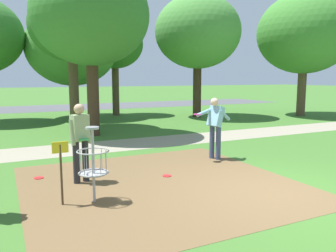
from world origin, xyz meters
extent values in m
plane|color=#3D6B28|center=(0.00, 0.00, 0.00)|extent=(160.00, 160.00, 0.00)
cube|color=brown|center=(-1.86, 1.61, 0.00)|extent=(5.56, 5.50, 0.01)
cylinder|color=#9E9EA3|center=(-3.39, 1.15, 0.68)|extent=(0.05, 0.05, 1.35)
cylinder|color=#9E9EA3|center=(-3.39, 1.15, 1.37)|extent=(0.24, 0.24, 0.04)
torus|color=#9E9EA3|center=(-3.39, 1.15, 0.95)|extent=(0.58, 0.58, 0.02)
torus|color=#9E9EA3|center=(-3.39, 1.15, 0.55)|extent=(0.55, 0.55, 0.03)
cylinder|color=#9E9EA3|center=(-3.39, 1.15, 0.53)|extent=(0.48, 0.48, 0.02)
cylinder|color=gray|center=(-3.15, 1.15, 0.75)|extent=(0.01, 0.01, 0.40)
cylinder|color=gray|center=(-3.20, 1.29, 0.75)|extent=(0.01, 0.01, 0.40)
cylinder|color=gray|center=(-3.31, 1.38, 0.75)|extent=(0.01, 0.01, 0.40)
cylinder|color=gray|center=(-3.46, 1.38, 0.75)|extent=(0.01, 0.01, 0.40)
cylinder|color=gray|center=(-3.58, 1.29, 0.75)|extent=(0.01, 0.01, 0.40)
cylinder|color=gray|center=(-3.63, 1.15, 0.75)|extent=(0.01, 0.01, 0.40)
cylinder|color=gray|center=(-3.58, 1.01, 0.75)|extent=(0.01, 0.01, 0.40)
cylinder|color=gray|center=(-3.46, 0.92, 0.75)|extent=(0.01, 0.01, 0.40)
cylinder|color=gray|center=(-3.31, 0.92, 0.75)|extent=(0.01, 0.01, 0.40)
cylinder|color=gray|center=(-3.20, 1.01, 0.75)|extent=(0.01, 0.01, 0.40)
cylinder|color=#4C3823|center=(-3.94, 1.25, 0.55)|extent=(0.04, 0.04, 1.10)
cube|color=gold|center=(-3.94, 1.25, 1.05)|extent=(0.28, 0.03, 0.20)
cylinder|color=#384260|center=(0.50, 2.87, 0.46)|extent=(0.14, 0.14, 0.92)
cylinder|color=#384260|center=(0.43, 3.08, 0.46)|extent=(0.14, 0.14, 0.92)
cube|color=#84B7D1|center=(0.46, 2.97, 1.20)|extent=(0.48, 0.46, 0.60)
sphere|color=beige|center=(0.41, 2.95, 1.60)|extent=(0.22, 0.22, 0.22)
cylinder|color=#84B7D1|center=(0.13, 3.03, 1.32)|extent=(0.58, 0.27, 0.21)
cylinder|color=#E53D99|center=(-0.14, 2.94, 1.29)|extent=(0.22, 0.22, 0.02)
cylinder|color=#84B7D1|center=(0.68, 2.87, 1.25)|extent=(0.48, 0.23, 0.37)
cylinder|color=#232328|center=(-3.24, 2.48, 0.46)|extent=(0.14, 0.14, 0.92)
cylinder|color=#232328|center=(-3.45, 2.41, 0.46)|extent=(0.14, 0.14, 0.92)
cube|color=#93A875|center=(-3.35, 2.45, 1.20)|extent=(0.41, 0.32, 0.56)
sphere|color=tan|center=(-3.35, 2.45, 1.60)|extent=(0.22, 0.22, 0.22)
cylinder|color=#93A875|center=(-3.16, 2.49, 1.12)|extent=(0.14, 0.18, 0.55)
cylinder|color=#93A875|center=(-3.52, 2.37, 1.12)|extent=(0.14, 0.18, 0.55)
cylinder|color=green|center=(-3.29, 2.28, 0.97)|extent=(0.22, 0.22, 0.02)
cylinder|color=red|center=(-1.48, 2.03, 0.01)|extent=(0.21, 0.21, 0.02)
cylinder|color=red|center=(-4.16, 3.15, 0.01)|extent=(0.21, 0.21, 0.02)
cylinder|color=#422D1E|center=(-1.61, 8.34, 1.46)|extent=(0.46, 0.46, 2.92)
ellipsoid|color=#38752D|center=(-1.61, 8.34, 4.58)|extent=(4.43, 4.43, 3.77)
cylinder|color=brown|center=(-1.90, 10.64, 1.57)|extent=(0.43, 0.43, 3.14)
ellipsoid|color=#2D6623|center=(-1.90, 10.64, 4.50)|extent=(3.63, 3.63, 3.09)
cylinder|color=#422D1E|center=(-1.14, 14.88, 1.03)|extent=(0.48, 0.48, 2.05)
ellipsoid|color=#4C8E3D|center=(-1.14, 14.88, 3.94)|extent=(5.03, 5.03, 4.28)
cylinder|color=brown|center=(1.36, 14.95, 1.48)|extent=(0.41, 0.41, 2.95)
ellipsoid|color=#38752D|center=(1.36, 14.95, 4.20)|extent=(3.34, 3.34, 2.84)
cylinder|color=#422D1E|center=(5.30, 12.07, 1.50)|extent=(0.47, 0.47, 2.99)
ellipsoid|color=#4C8E3D|center=(5.30, 12.07, 4.80)|extent=(4.82, 4.82, 4.09)
cylinder|color=brown|center=(11.21, 9.91, 1.38)|extent=(0.50, 0.50, 2.76)
ellipsoid|color=#428433|center=(11.21, 9.91, 4.80)|extent=(5.44, 5.44, 4.63)
cube|color=#4C4C51|center=(0.00, 21.87, 0.00)|extent=(36.00, 6.00, 0.01)
cube|color=gray|center=(0.00, 6.04, 0.00)|extent=(40.00, 1.97, 0.00)
camera|label=1|loc=(-4.80, -4.82, 2.26)|focal=36.40mm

